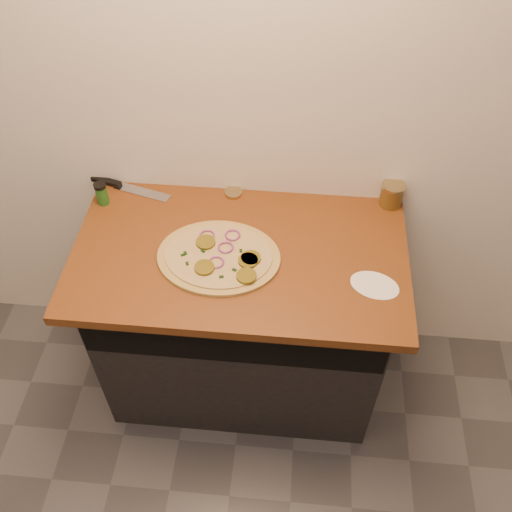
# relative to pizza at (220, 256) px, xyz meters

# --- Properties ---
(cabinet) EXTENTS (1.10, 0.60, 0.86)m
(cabinet) POSITION_rel_pizza_xyz_m (0.07, 0.07, -0.48)
(cabinet) COLOR black
(cabinet) RESTS_ON ground
(countertop) EXTENTS (1.20, 0.70, 0.04)m
(countertop) POSITION_rel_pizza_xyz_m (0.07, 0.04, -0.03)
(countertop) COLOR brown
(countertop) RESTS_ON cabinet
(pizza) EXTENTS (0.44, 0.44, 0.03)m
(pizza) POSITION_rel_pizza_xyz_m (0.00, 0.00, 0.00)
(pizza) COLOR tan
(pizza) RESTS_ON countertop
(chefs_knife) EXTENTS (0.34, 0.12, 0.02)m
(chefs_knife) POSITION_rel_pizza_xyz_m (-0.43, 0.34, -0.00)
(chefs_knife) COLOR #B7BAC1
(chefs_knife) RESTS_ON countertop
(mason_jar_lid) EXTENTS (0.09, 0.09, 0.01)m
(mason_jar_lid) POSITION_rel_pizza_xyz_m (0.01, 0.34, -0.00)
(mason_jar_lid) COLOR tan
(mason_jar_lid) RESTS_ON countertop
(salsa_jar) EXTENTS (0.09, 0.09, 0.10)m
(salsa_jar) POSITION_rel_pizza_xyz_m (0.62, 0.34, 0.04)
(salsa_jar) COLOR maroon
(salsa_jar) RESTS_ON countertop
(spice_shaker) EXTENTS (0.05, 0.05, 0.09)m
(spice_shaker) POSITION_rel_pizza_xyz_m (-0.48, 0.25, 0.04)
(spice_shaker) COLOR #215D1D
(spice_shaker) RESTS_ON countertop
(flour_spill) EXTENTS (0.21, 0.21, 0.00)m
(flour_spill) POSITION_rel_pizza_xyz_m (0.54, -0.07, -0.01)
(flour_spill) COLOR silver
(flour_spill) RESTS_ON countertop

